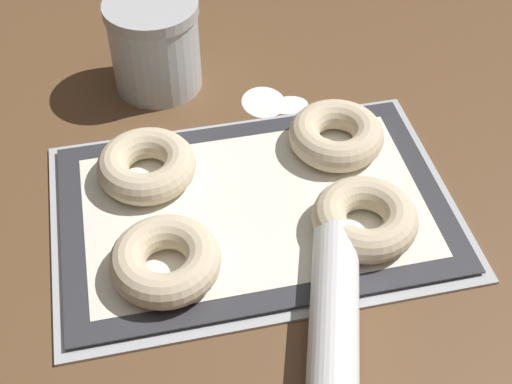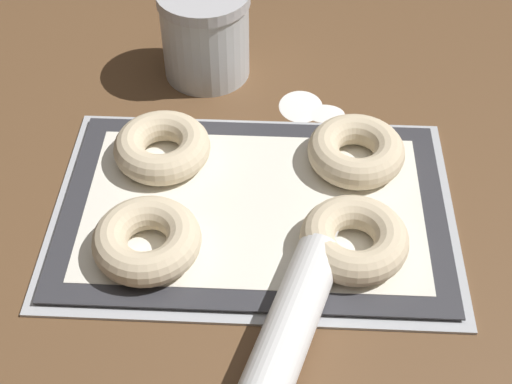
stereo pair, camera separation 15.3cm
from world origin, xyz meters
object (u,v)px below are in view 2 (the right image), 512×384
Objects in this scene: baking_tray at (256,207)px; bagel_front_left at (147,240)px; bagel_back_right at (356,151)px; flour_canister at (205,33)px; rolling_pin at (276,361)px; bagel_back_left at (162,147)px; bagel_front_right at (354,239)px.

baking_tray is 0.15m from bagel_front_left.
flour_canister is at bearing 136.48° from bagel_back_right.
baking_tray is at bearing 97.68° from rolling_pin.
baking_tray is 0.15m from bagel_back_left.
bagel_front_right is 0.40m from flour_canister.
bagel_front_left is 0.32× the size of rolling_pin.
bagel_front_left is 0.23m from bagel_front_right.
bagel_front_left and rolling_pin have the same top height.
baking_tray is at bearing 148.97° from bagel_front_right.
baking_tray is 3.95× the size of bagel_back_right.
baking_tray is 0.15m from bagel_back_right.
bagel_front_left and bagel_back_right have the same top height.
baking_tray is at bearing 33.98° from bagel_front_left.
flour_canister is (0.04, 0.20, 0.04)m from bagel_back_left.
bagel_back_left is (-0.12, 0.07, 0.03)m from baking_tray.
rolling_pin is at bearing -118.34° from bagel_front_right.
bagel_front_left is 0.15m from bagel_back_left.
bagel_back_right is 0.92× the size of flour_canister.
bagel_front_left and bagel_front_right have the same top height.
bagel_front_left is 1.00× the size of bagel_back_left.
bagel_front_right is 0.92× the size of flour_canister.
bagel_front_right is 0.28m from bagel_back_left.
bagel_back_right and rolling_pin have the same top height.
flour_canister is at bearing 79.40° from bagel_back_left.
bagel_back_left is 0.25m from bagel_back_right.
bagel_back_left is at bearing 117.29° from rolling_pin.
bagel_front_right is at bearing 61.66° from rolling_pin.
rolling_pin is at bearing -62.71° from bagel_back_left.
bagel_back_right is (0.24, 0.16, 0.00)m from bagel_front_left.
bagel_back_right is (0.01, 0.15, 0.00)m from bagel_front_right.
bagel_front_right is 1.00× the size of bagel_back_right.
bagel_back_right is 0.32× the size of rolling_pin.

